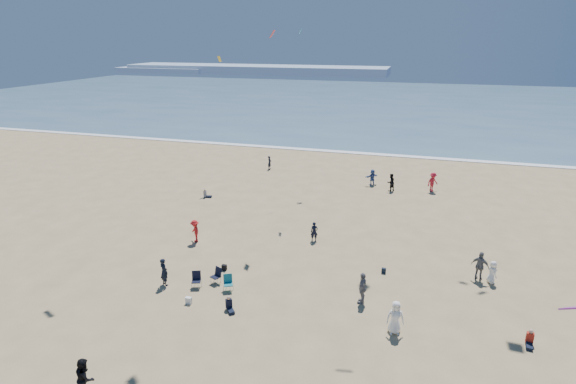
% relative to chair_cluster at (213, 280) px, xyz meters
% --- Properties ---
extents(ocean, '(220.00, 100.00, 0.06)m').
position_rel_chair_cluster_xyz_m(ocean, '(3.09, 85.70, -0.47)').
color(ocean, '#476B84').
rests_on(ocean, ground).
extents(surf_line, '(220.00, 1.20, 0.08)m').
position_rel_chair_cluster_xyz_m(surf_line, '(3.09, 35.70, -0.46)').
color(surf_line, white).
rests_on(surf_line, ground).
extents(headland_far, '(110.00, 20.00, 3.20)m').
position_rel_chair_cluster_xyz_m(headland_far, '(-56.91, 160.70, 1.10)').
color(headland_far, '#7A8EA8').
rests_on(headland_far, ground).
extents(headland_near, '(40.00, 14.00, 2.00)m').
position_rel_chair_cluster_xyz_m(headland_near, '(-96.91, 155.70, 0.50)').
color(headland_near, '#7A8EA8').
rests_on(headland_near, ground).
extents(standing_flyers, '(31.66, 36.81, 1.90)m').
position_rel_chair_cluster_xyz_m(standing_flyers, '(6.25, 6.00, 0.39)').
color(standing_flyers, slate).
rests_on(standing_flyers, ground).
extents(seated_group, '(25.84, 32.37, 0.84)m').
position_rel_chair_cluster_xyz_m(seated_group, '(5.68, -4.04, -0.08)').
color(seated_group, white).
rests_on(seated_group, ground).
extents(chair_cluster, '(2.79, 1.58, 1.00)m').
position_rel_chair_cluster_xyz_m(chair_cluster, '(0.00, 0.00, 0.00)').
color(chair_cluster, black).
rests_on(chair_cluster, ground).
extents(white_tote, '(0.35, 0.20, 0.40)m').
position_rel_chair_cluster_xyz_m(white_tote, '(-0.60, -2.02, -0.30)').
color(white_tote, white).
rests_on(white_tote, ground).
extents(black_backpack, '(0.30, 0.22, 0.38)m').
position_rel_chair_cluster_xyz_m(black_backpack, '(-0.24, 2.12, -0.31)').
color(black_backpack, black).
rests_on(black_backpack, ground).
extents(navy_bag, '(0.28, 0.18, 0.34)m').
position_rel_chair_cluster_xyz_m(navy_bag, '(9.76, 4.67, -0.33)').
color(navy_bag, black).
rests_on(navy_bag, ground).
extents(kites_aloft, '(39.93, 39.95, 27.74)m').
position_rel_chair_cluster_xyz_m(kites_aloft, '(13.67, 3.53, 13.96)').
color(kites_aloft, purple).
rests_on(kites_aloft, ground).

